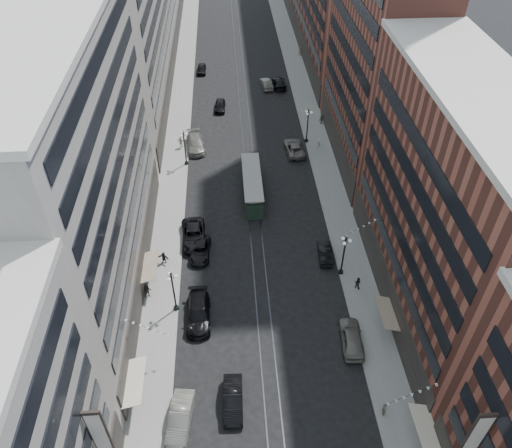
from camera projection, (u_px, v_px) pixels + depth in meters
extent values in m
plane|color=black|center=(247.00, 144.00, 77.40)|extent=(220.00, 220.00, 0.00)
cube|color=gray|center=(180.00, 114.00, 84.31)|extent=(4.00, 180.00, 0.15)
cube|color=gray|center=(308.00, 110.00, 85.37)|extent=(4.00, 180.00, 0.15)
cube|color=#2D2D33|center=(240.00, 113.00, 84.85)|extent=(0.12, 180.00, 0.02)
cube|color=#2D2D33|center=(249.00, 112.00, 84.92)|extent=(0.12, 180.00, 0.02)
cube|color=gray|center=(81.00, 178.00, 47.11)|extent=(8.00, 36.00, 28.00)
cube|color=brown|center=(446.00, 213.00, 46.34)|extent=(8.00, 30.00, 24.00)
cube|color=brown|center=(385.00, 11.00, 61.34)|extent=(8.00, 26.00, 42.00)
cylinder|color=black|center=(176.00, 308.00, 52.81)|extent=(0.56, 0.56, 0.30)
cylinder|color=black|center=(174.00, 292.00, 51.19)|extent=(0.18, 0.18, 5.20)
sphere|color=black|center=(171.00, 274.00, 49.34)|extent=(0.24, 0.24, 0.24)
sphere|color=white|center=(176.00, 276.00, 49.62)|extent=(0.36, 0.36, 0.36)
sphere|color=white|center=(169.00, 274.00, 49.88)|extent=(0.36, 0.36, 0.36)
sphere|color=white|center=(169.00, 280.00, 49.30)|extent=(0.36, 0.36, 0.36)
cylinder|color=black|center=(187.00, 163.00, 73.02)|extent=(0.56, 0.56, 0.30)
cylinder|color=black|center=(185.00, 149.00, 71.40)|extent=(0.18, 0.18, 5.20)
sphere|color=black|center=(183.00, 132.00, 69.55)|extent=(0.24, 0.24, 0.24)
sphere|color=white|center=(187.00, 134.00, 69.83)|extent=(0.36, 0.36, 0.36)
sphere|color=white|center=(182.00, 133.00, 70.09)|extent=(0.36, 0.36, 0.36)
sphere|color=white|center=(182.00, 136.00, 69.51)|extent=(0.36, 0.36, 0.36)
cylinder|color=black|center=(341.00, 272.00, 56.69)|extent=(0.56, 0.56, 0.30)
cylinder|color=black|center=(343.00, 257.00, 55.07)|extent=(0.18, 0.18, 5.20)
sphere|color=black|center=(346.00, 238.00, 53.22)|extent=(0.24, 0.24, 0.24)
sphere|color=white|center=(350.00, 241.00, 53.51)|extent=(0.36, 0.36, 0.36)
sphere|color=white|center=(343.00, 238.00, 53.77)|extent=(0.36, 0.36, 0.36)
sphere|color=white|center=(344.00, 243.00, 53.18)|extent=(0.36, 0.36, 0.36)
cylinder|color=black|center=(306.00, 140.00, 77.65)|extent=(0.56, 0.56, 0.30)
cylinder|color=black|center=(307.00, 127.00, 76.03)|extent=(0.18, 0.18, 5.20)
sphere|color=black|center=(309.00, 110.00, 74.18)|extent=(0.24, 0.24, 0.24)
sphere|color=white|center=(311.00, 112.00, 74.46)|extent=(0.36, 0.36, 0.36)
sphere|color=white|center=(307.00, 111.00, 74.72)|extent=(0.36, 0.36, 0.36)
sphere|color=white|center=(307.00, 114.00, 74.14)|extent=(0.36, 0.36, 0.36)
cube|color=#213427|center=(252.00, 187.00, 67.18)|extent=(2.26, 10.83, 2.35)
cube|color=gray|center=(252.00, 179.00, 66.22)|extent=(1.44, 9.93, 0.54)
cube|color=gray|center=(252.00, 176.00, 65.99)|extent=(2.44, 11.01, 0.14)
cylinder|color=black|center=(254.00, 211.00, 64.71)|extent=(2.08, 0.63, 0.63)
cylinder|color=black|center=(251.00, 175.00, 70.79)|extent=(2.08, 0.63, 0.63)
imported|color=gray|center=(180.00, 418.00, 43.03)|extent=(2.48, 5.38, 1.71)
imported|color=black|center=(200.00, 251.00, 58.74)|extent=(2.56, 5.03, 1.36)
imported|color=slate|center=(352.00, 338.00, 49.21)|extent=(2.45, 5.37, 1.79)
imported|color=black|center=(233.00, 400.00, 44.34)|extent=(1.81, 4.95, 1.62)
imported|color=black|center=(147.00, 291.00, 53.54)|extent=(0.96, 0.63, 1.83)
imported|color=#A09484|center=(384.00, 410.00, 43.52)|extent=(0.61, 0.99, 1.56)
imported|color=black|center=(194.00, 235.00, 60.51)|extent=(3.27, 6.35, 1.71)
imported|color=slate|center=(195.00, 143.00, 75.94)|extent=(3.21, 6.38, 1.78)
imported|color=black|center=(201.00, 69.00, 96.28)|extent=(1.79, 4.20, 1.41)
imported|color=black|center=(325.00, 253.00, 58.42)|extent=(1.75, 4.34, 1.40)
imported|color=slate|center=(294.00, 148.00, 75.20)|extent=(3.05, 5.90, 1.59)
imported|color=black|center=(279.00, 83.00, 91.63)|extent=(2.42, 5.51, 1.57)
imported|color=black|center=(220.00, 106.00, 85.16)|extent=(2.01, 4.44, 1.48)
imported|color=#626157|center=(266.00, 84.00, 91.39)|extent=(2.21, 4.81, 1.53)
imported|color=black|center=(164.00, 257.00, 57.56)|extent=(1.45, 0.89, 1.51)
imported|color=beige|center=(181.00, 142.00, 75.83)|extent=(1.21, 0.82, 1.89)
imported|color=black|center=(358.00, 283.00, 54.64)|extent=(0.84, 0.75, 1.52)
imported|color=beige|center=(318.00, 143.00, 75.76)|extent=(0.69, 0.56, 1.63)
imported|color=black|center=(322.00, 120.00, 81.21)|extent=(1.07, 0.55, 1.59)
imported|color=black|center=(198.00, 313.00, 51.54)|extent=(2.58, 6.12, 1.76)
imported|color=#A99F8C|center=(300.00, 51.00, 102.03)|extent=(0.95, 0.81, 1.72)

